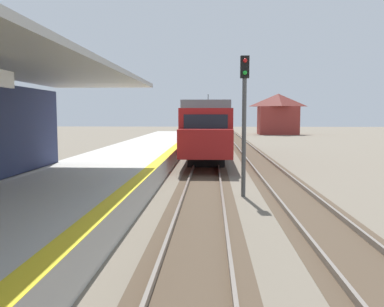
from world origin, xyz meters
name	(u,v)px	position (x,y,z in m)	size (l,w,h in m)	color
station_platform	(78,189)	(-2.50, 16.00, 0.45)	(5.00, 80.00, 0.91)	#B7B5AD
track_pair_nearest_platform	(204,182)	(1.90, 20.00, 0.05)	(2.34, 120.00, 0.16)	#4C3D2D
track_pair_middle	(281,183)	(5.30, 20.00, 0.05)	(2.34, 120.00, 0.16)	#4C3D2D
approaching_train	(208,127)	(1.90, 32.15, 2.18)	(2.93, 19.60, 4.76)	maroon
rail_signal_post	(244,111)	(3.42, 17.17, 3.19)	(0.32, 0.34, 5.20)	#4C4C4C
distant_trackside_house	(278,113)	(12.62, 67.35, 3.34)	(6.60, 5.28, 6.40)	maroon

